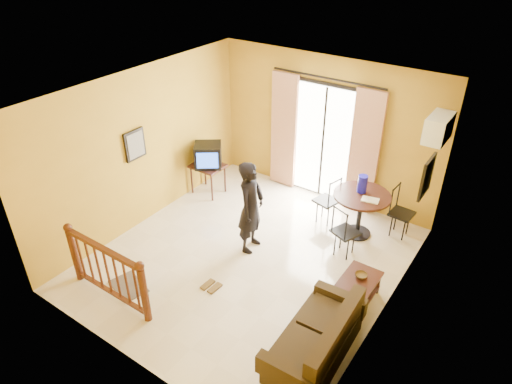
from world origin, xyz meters
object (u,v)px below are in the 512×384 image
Objects in this scene: dining_table at (361,203)px; standing_person at (251,207)px; television at (208,155)px; coffee_table at (356,289)px; sofa at (318,341)px.

dining_table is 0.61× the size of standing_person.
television is 3.09m from dining_table.
coffee_table is (0.66, -1.61, -0.39)m from dining_table.
standing_person reaches higher than television.
dining_table is (3.05, 0.40, -0.21)m from television.
coffee_table is at bearing -54.42° from television.
sofa is (0.66, -2.76, -0.37)m from dining_table.
television is at bearing -172.48° from dining_table.
television reaches higher than dining_table.
sofa reaches higher than coffee_table.
television is 1.98m from standing_person.
standing_person reaches higher than sofa.
coffee_table is at bearing -105.70° from standing_person.
sofa is 0.99× the size of standing_person.
sofa is 2.48m from standing_person.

